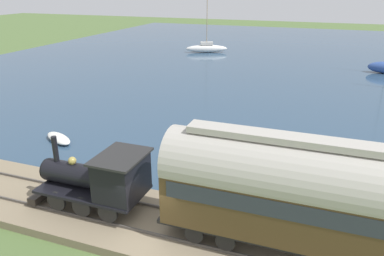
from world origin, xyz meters
name	(u,v)px	position (x,y,z in m)	size (l,w,h in m)	color
ground_plane	(146,246)	(0.00, 0.00, 0.00)	(200.00, 200.00, 0.00)	#516B38
harbor_water	(286,57)	(43.83, 0.00, 0.00)	(80.00, 80.00, 0.01)	#2D4760
rail_embankment	(159,225)	(1.21, 0.00, 0.19)	(4.64, 56.00, 0.50)	#84755B
steam_locomotive	(102,177)	(1.21, 2.64, 2.00)	(2.44, 5.30, 3.08)	black
passenger_coach	(295,191)	(1.21, -5.40, 2.97)	(2.48, 9.94, 4.54)	black
sailboat_white	(207,48)	(43.91, 11.90, 0.67)	(3.52, 6.26, 8.78)	white
rowboat_far_out	(59,138)	(7.60, 10.33, 0.22)	(2.12, 2.88, 0.43)	silver
rowboat_mid_harbor	(279,161)	(9.10, -3.96, 0.28)	(2.84, 2.11, 0.53)	beige
rowboat_off_pier	(354,145)	(13.12, -8.10, 0.26)	(1.62, 2.06, 0.51)	#B7B2A3
rowboat_near_shore	(191,140)	(10.31, 1.92, 0.26)	(1.77, 2.37, 0.51)	silver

